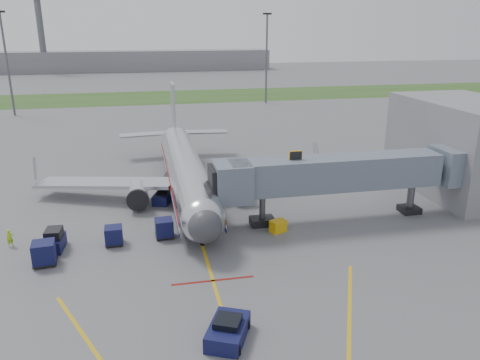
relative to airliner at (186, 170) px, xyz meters
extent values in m
plane|color=#565659|center=(0.00, -15.25, -2.65)|extent=(400.00, 400.00, 0.00)
cube|color=#2D4C1E|center=(0.00, 74.75, -2.64)|extent=(300.00, 25.00, 0.01)
cube|color=gold|center=(0.00, -17.25, -2.64)|extent=(0.25, 50.00, 0.01)
cube|color=maroon|center=(0.00, -19.25, -2.64)|extent=(6.00, 0.25, 0.01)
cylinder|color=silver|center=(0.00, -0.25, 0.05)|extent=(3.80, 28.00, 3.80)
sphere|color=silver|center=(0.00, -14.25, 0.05)|extent=(3.80, 3.80, 3.80)
sphere|color=#38383D|center=(0.00, -15.55, 0.05)|extent=(2.74, 2.74, 2.74)
cube|color=black|center=(0.00, -14.65, 0.60)|extent=(2.20, 1.20, 0.55)
cone|color=silver|center=(0.00, 16.25, 0.05)|extent=(3.80, 5.00, 3.80)
cube|color=#B7BAC1|center=(0.00, 15.75, 4.05)|extent=(0.35, 4.20, 7.00)
cube|color=#B7BAC1|center=(-8.50, -0.25, -0.85)|extent=(15.10, 8.59, 1.13)
cube|color=#B7BAC1|center=(8.50, -0.25, -0.85)|extent=(15.10, 8.59, 1.13)
cylinder|color=silver|center=(-5.20, -3.25, -1.30)|extent=(2.10, 3.60, 2.10)
cylinder|color=silver|center=(5.20, -3.25, -1.30)|extent=(2.10, 3.60, 2.10)
cube|color=maroon|center=(1.92, -0.25, -0.30)|extent=(0.05, 28.00, 0.45)
cube|color=navy|center=(1.92, -0.25, -1.20)|extent=(0.05, 28.00, 0.35)
cylinder|color=black|center=(0.00, -13.25, -2.35)|extent=(0.28, 0.70, 0.70)
cylinder|color=black|center=(-2.60, 0.25, -2.20)|extent=(0.50, 1.00, 1.00)
cylinder|color=black|center=(2.60, 0.25, -2.20)|extent=(0.50, 1.00, 1.00)
cube|color=slate|center=(13.00, -10.25, 1.95)|extent=(20.00, 3.00, 3.00)
cube|color=slate|center=(3.20, -10.25, 1.75)|extent=(3.20, 3.60, 3.40)
cube|color=black|center=(2.00, -10.25, 1.75)|extent=(1.60, 3.00, 2.80)
cube|color=gold|center=(9.00, -10.25, 3.75)|extent=(1.20, 0.15, 1.00)
cylinder|color=#595B60|center=(6.00, -10.25, -1.10)|extent=(0.56, 0.56, 3.10)
cube|color=black|center=(6.00, -10.25, -2.30)|extent=(2.20, 1.60, 0.70)
cylinder|color=#595B60|center=(21.00, -10.25, -1.10)|extent=(0.70, 0.70, 3.10)
cube|color=black|center=(21.00, -10.25, -2.35)|extent=(1.80, 1.80, 0.60)
cube|color=slate|center=(25.00, -10.25, 1.95)|extent=(3.00, 4.00, 3.40)
cube|color=slate|center=(30.00, -5.25, 2.35)|extent=(10.00, 16.00, 10.00)
cylinder|color=#595B60|center=(-30.00, 54.75, 7.35)|extent=(0.44, 0.44, 20.00)
cylinder|color=#595B60|center=(25.00, 59.75, 7.35)|extent=(0.44, 0.44, 20.00)
cube|color=black|center=(25.00, 59.75, 17.55)|extent=(2.00, 0.40, 0.40)
cube|color=slate|center=(-10.00, 154.75, 1.35)|extent=(120.00, 14.00, 8.00)
cylinder|color=#595B60|center=(-40.00, 149.75, 11.35)|extent=(2.40, 2.40, 28.00)
cube|color=#0C1038|center=(-0.15, -25.98, -2.14)|extent=(3.24, 3.87, 1.02)
cube|color=black|center=(-0.15, -25.98, -1.49)|extent=(1.96, 1.96, 0.46)
cylinder|color=black|center=(-1.41, -26.71, -2.28)|extent=(0.50, 0.75, 0.74)
cylinder|color=black|center=(0.09, -27.42, -2.28)|extent=(0.50, 0.75, 0.74)
cylinder|color=black|center=(-0.40, -24.54, -2.28)|extent=(0.50, 0.75, 0.74)
cylinder|color=black|center=(1.11, -25.24, -2.28)|extent=(0.50, 0.75, 0.74)
cube|color=#0C1038|center=(-11.93, -11.62, -2.07)|extent=(1.51, 2.67, 1.04)
cube|color=black|center=(-11.93, -11.62, -1.19)|extent=(1.34, 1.73, 0.73)
cylinder|color=black|center=(-12.50, -12.52, -2.39)|extent=(0.26, 0.53, 0.52)
cylinder|color=black|center=(-11.47, -12.58, -2.39)|extent=(0.26, 0.53, 0.52)
cylinder|color=black|center=(-12.39, -10.66, -2.39)|extent=(0.26, 0.53, 0.52)
cylinder|color=black|center=(-11.35, -10.72, -2.39)|extent=(0.26, 0.53, 0.52)
cube|color=#0C1038|center=(-3.00, -11.10, -1.73)|extent=(1.57, 1.57, 1.49)
cube|color=black|center=(-3.00, -11.10, -2.47)|extent=(1.62, 1.62, 0.12)
cylinder|color=black|center=(-3.55, -11.71, -2.51)|extent=(0.23, 0.28, 0.27)
cylinder|color=black|center=(-2.40, -11.64, -2.51)|extent=(0.23, 0.28, 0.27)
cylinder|color=black|center=(-3.61, -10.55, -2.51)|extent=(0.23, 0.28, 0.27)
cylinder|color=black|center=(-2.46, -10.49, -2.51)|extent=(0.23, 0.28, 0.27)
cube|color=#0C1038|center=(-12.30, -14.11, -1.64)|extent=(1.79, 1.79, 1.65)
cube|color=black|center=(-12.30, -14.11, -2.45)|extent=(1.85, 1.85, 0.13)
cylinder|color=black|center=(-12.88, -14.80, -2.50)|extent=(0.26, 0.32, 0.30)
cylinder|color=black|center=(-11.61, -14.69, -2.50)|extent=(0.26, 0.32, 0.30)
cylinder|color=black|center=(-13.00, -13.53, -2.50)|extent=(0.26, 0.32, 0.30)
cylinder|color=black|center=(-11.73, -13.42, -2.50)|extent=(0.26, 0.32, 0.30)
cube|color=#0C1038|center=(-7.22, -11.66, -1.77)|extent=(1.46, 1.46, 1.42)
cube|color=black|center=(-7.22, -11.66, -2.48)|extent=(1.50, 1.50, 0.11)
cylinder|color=black|center=(-7.76, -12.23, -2.52)|extent=(0.21, 0.26, 0.26)
cylinder|color=black|center=(-6.66, -12.20, -2.52)|extent=(0.21, 0.26, 0.26)
cylinder|color=black|center=(-7.78, -11.12, -2.52)|extent=(0.21, 0.26, 0.26)
cylinder|color=black|center=(-6.68, -11.10, -2.52)|extent=(0.21, 0.26, 0.26)
cube|color=#0C1038|center=(-2.50, -1.90, -2.14)|extent=(2.77, 4.30, 1.00)
cube|color=black|center=(-2.32, -1.37, -1.09)|extent=(2.39, 4.57, 1.57)
cylinder|color=black|center=(-3.50, -3.09, -2.33)|extent=(0.43, 0.67, 0.62)
cylinder|color=black|center=(-2.44, -3.45, -2.33)|extent=(0.43, 0.67, 0.62)
cylinder|color=black|center=(-2.56, -0.35, -2.33)|extent=(0.43, 0.67, 0.62)
cylinder|color=black|center=(-1.51, -0.71, -2.33)|extent=(0.43, 0.67, 0.62)
cube|color=gold|center=(6.98, -12.06, -2.10)|extent=(1.63, 1.39, 1.10)
cylinder|color=black|center=(6.56, -12.24, -2.51)|extent=(0.28, 0.33, 0.28)
cylinder|color=black|center=(7.40, -11.87, -2.51)|extent=(0.28, 0.33, 0.28)
imported|color=#AADB19|center=(-15.67, -10.25, -1.90)|extent=(0.65, 0.59, 1.49)
camera|label=1|loc=(-4.24, -48.81, 14.84)|focal=35.00mm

